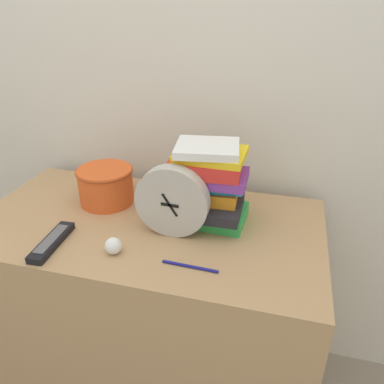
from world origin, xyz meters
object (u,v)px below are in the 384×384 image
(book_stack, at_px, (210,183))
(pen, at_px, (190,266))
(desk_clock, at_px, (172,202))
(tv_remote, at_px, (52,242))
(crumpled_paper_ball, at_px, (113,246))
(basket, at_px, (106,184))

(book_stack, distance_m, pen, 0.28)
(desk_clock, distance_m, tv_remote, 0.36)
(pen, bearing_deg, crumpled_paper_ball, 178.12)
(desk_clock, bearing_deg, book_stack, 50.56)
(desk_clock, height_order, crumpled_paper_ball, desk_clock)
(book_stack, bearing_deg, desk_clock, -129.44)
(desk_clock, bearing_deg, crumpled_paper_ball, -133.72)
(tv_remote, height_order, pen, tv_remote)
(crumpled_paper_ball, relative_size, pen, 0.31)
(tv_remote, xyz_separation_m, crumpled_paper_ball, (0.19, 0.01, 0.01))
(desk_clock, relative_size, tv_remote, 1.13)
(crumpled_paper_ball, bearing_deg, tv_remote, -176.83)
(desk_clock, xyz_separation_m, basket, (-0.28, 0.13, -0.04))
(desk_clock, relative_size, book_stack, 0.85)
(desk_clock, height_order, book_stack, book_stack)
(tv_remote, bearing_deg, crumpled_paper_ball, 3.17)
(basket, xyz_separation_m, tv_remote, (-0.04, -0.28, -0.06))
(desk_clock, distance_m, pen, 0.20)
(book_stack, xyz_separation_m, crumpled_paper_ball, (-0.21, -0.24, -0.10))
(basket, relative_size, pen, 1.25)
(crumpled_paper_ball, xyz_separation_m, pen, (0.22, -0.01, -0.02))
(book_stack, bearing_deg, tv_remote, -148.06)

